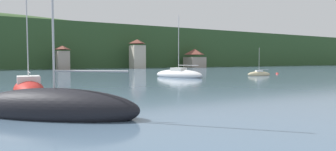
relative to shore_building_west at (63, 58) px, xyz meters
name	(u,v)px	position (x,y,z in m)	size (l,w,h in m)	color
shore_building_west	(63,58)	(0.00, 0.00, 0.00)	(3.21, 5.66, 6.57)	gray
shore_building_westcentral	(137,54)	(21.94, -0.49, 1.20)	(4.05, 4.63, 9.05)	#BCB29E
shore_building_central	(195,58)	(43.89, 0.30, 0.04)	(6.13, 6.29, 6.53)	gray
sailboat_far_4	(259,74)	(23.56, -48.74, -2.93)	(4.18, 2.10, 4.88)	#CCBC8E
sailboat_far_5	(179,74)	(9.96, -45.86, -2.77)	(5.70, 8.29, 9.61)	white
sailboat_near_6	(55,108)	(-10.03, -68.63, -2.76)	(7.52, 6.69, 11.21)	black
sailboat_mid_8	(29,89)	(-10.70, -58.68, -2.78)	(2.11, 6.80, 9.12)	red
mooring_buoy_near	(277,74)	(31.00, -46.14, -3.19)	(0.52, 0.52, 0.52)	red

